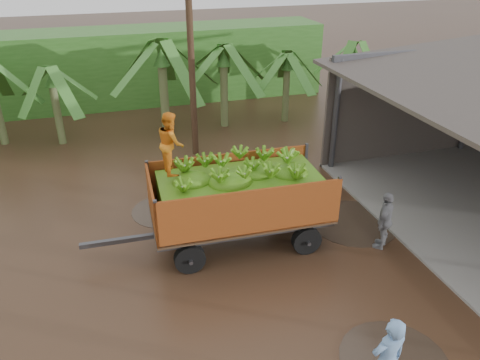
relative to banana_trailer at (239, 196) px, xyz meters
name	(u,v)px	position (x,y,z in m)	size (l,w,h in m)	color
ground	(237,298)	(-0.71, -2.22, -1.43)	(100.00, 100.00, 0.00)	black
hedge_north	(106,68)	(-2.71, 13.78, 0.37)	(22.00, 3.00, 3.60)	#2D661E
banana_trailer	(239,196)	(0.00, 0.00, 0.00)	(6.59, 2.45, 3.78)	#C2561B
man_blue	(387,360)	(1.04, -5.55, -0.50)	(0.68, 0.45, 1.87)	#6A91C1
man_grey	(385,220)	(3.65, -1.39, -0.59)	(0.98, 0.41, 1.67)	slate
utility_pole	(191,51)	(0.12, 6.22, 2.54)	(1.20, 0.24, 7.83)	#47301E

